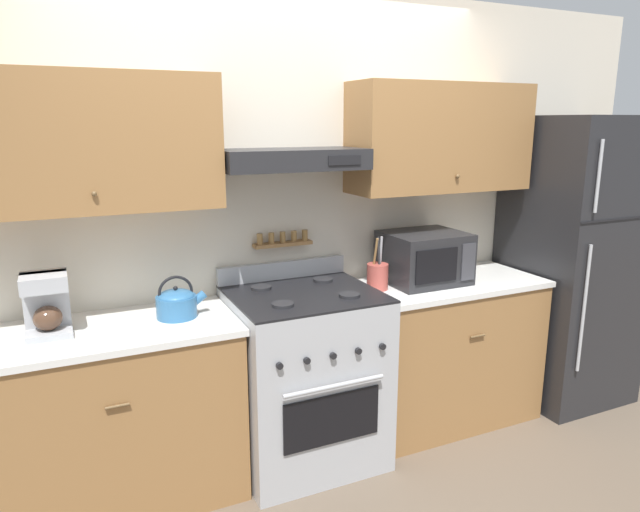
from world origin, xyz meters
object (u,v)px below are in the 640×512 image
(refrigerator, at_px, (571,261))
(coffee_maker, at_px, (46,304))
(stove_range, at_px, (305,376))
(microwave, at_px, (424,257))
(utensil_crock, at_px, (377,276))
(tea_kettle, at_px, (177,302))

(refrigerator, height_order, coffee_maker, refrigerator)
(stove_range, height_order, microwave, microwave)
(microwave, distance_m, utensil_crock, 0.34)
(refrigerator, bearing_deg, tea_kettle, 178.23)
(tea_kettle, height_order, utensil_crock, utensil_crock)
(stove_range, xyz_separation_m, coffee_maker, (-1.22, 0.09, 0.56))
(refrigerator, distance_m, microwave, 1.12)
(coffee_maker, bearing_deg, utensil_crock, -0.76)
(stove_range, xyz_separation_m, refrigerator, (1.92, -0.01, 0.45))
(tea_kettle, relative_size, coffee_maker, 0.89)
(refrigerator, xyz_separation_m, microwave, (-1.11, 0.10, 0.11))
(stove_range, height_order, refrigerator, refrigerator)
(refrigerator, distance_m, utensil_crock, 1.44)
(tea_kettle, xyz_separation_m, microwave, (1.46, 0.02, 0.08))
(microwave, bearing_deg, tea_kettle, -179.30)
(coffee_maker, bearing_deg, tea_kettle, -2.26)
(refrigerator, distance_m, tea_kettle, 2.57)
(refrigerator, height_order, microwave, refrigerator)
(stove_range, height_order, tea_kettle, tea_kettle)
(stove_range, distance_m, utensil_crock, 0.70)
(refrigerator, relative_size, utensil_crock, 6.16)
(utensil_crock, bearing_deg, coffee_maker, 179.24)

